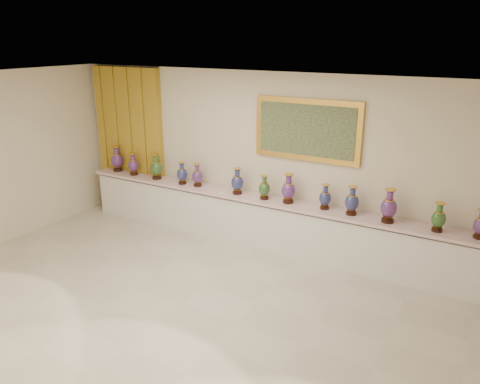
# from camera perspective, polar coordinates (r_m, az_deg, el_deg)

# --- Properties ---
(ground) EXTENTS (8.00, 8.00, 0.00)m
(ground) POSITION_cam_1_polar(r_m,az_deg,el_deg) (6.73, -7.17, -13.40)
(ground) COLOR beige
(ground) RESTS_ON ground
(room) EXTENTS (8.00, 8.00, 8.00)m
(room) POSITION_cam_1_polar(r_m,az_deg,el_deg) (9.35, -10.49, 6.21)
(room) COLOR beige
(room) RESTS_ON ground
(counter) EXTENTS (7.28, 0.48, 0.90)m
(counter) POSITION_cam_1_polar(r_m,az_deg,el_deg) (8.24, 2.21, -3.63)
(counter) COLOR white
(counter) RESTS_ON ground
(vase_0) EXTENTS (0.30, 0.30, 0.52)m
(vase_0) POSITION_cam_1_polar(r_m,az_deg,el_deg) (9.89, -14.76, 3.80)
(vase_0) COLOR black
(vase_0) RESTS_ON counter
(vase_1) EXTENTS (0.26, 0.26, 0.44)m
(vase_1) POSITION_cam_1_polar(r_m,az_deg,el_deg) (9.55, -12.86, 3.22)
(vase_1) COLOR black
(vase_1) RESTS_ON counter
(vase_2) EXTENTS (0.27, 0.27, 0.50)m
(vase_2) POSITION_cam_1_polar(r_m,az_deg,el_deg) (9.17, -10.16, 2.93)
(vase_2) COLOR black
(vase_2) RESTS_ON counter
(vase_3) EXTENTS (0.22, 0.22, 0.42)m
(vase_3) POSITION_cam_1_polar(r_m,az_deg,el_deg) (8.79, -7.07, 2.17)
(vase_3) COLOR black
(vase_3) RESTS_ON counter
(vase_4) EXTENTS (0.24, 0.24, 0.43)m
(vase_4) POSITION_cam_1_polar(r_m,az_deg,el_deg) (8.63, -5.21, 1.94)
(vase_4) COLOR black
(vase_4) RESTS_ON counter
(vase_5) EXTENTS (0.27, 0.27, 0.47)m
(vase_5) POSITION_cam_1_polar(r_m,az_deg,el_deg) (8.17, -0.33, 1.19)
(vase_5) COLOR black
(vase_5) RESTS_ON counter
(vase_6) EXTENTS (0.23, 0.23, 0.42)m
(vase_6) POSITION_cam_1_polar(r_m,az_deg,el_deg) (7.92, 2.99, 0.43)
(vase_6) COLOR black
(vase_6) RESTS_ON counter
(vase_7) EXTENTS (0.23, 0.23, 0.50)m
(vase_7) POSITION_cam_1_polar(r_m,az_deg,el_deg) (7.76, 5.93, 0.25)
(vase_7) COLOR black
(vase_7) RESTS_ON counter
(vase_8) EXTENTS (0.22, 0.22, 0.41)m
(vase_8) POSITION_cam_1_polar(r_m,az_deg,el_deg) (7.58, 10.33, -0.72)
(vase_8) COLOR black
(vase_8) RESTS_ON counter
(vase_9) EXTENTS (0.22, 0.22, 0.46)m
(vase_9) POSITION_cam_1_polar(r_m,az_deg,el_deg) (7.42, 13.49, -1.18)
(vase_9) COLOR black
(vase_9) RESTS_ON counter
(vase_10) EXTENTS (0.31, 0.31, 0.52)m
(vase_10) POSITION_cam_1_polar(r_m,az_deg,el_deg) (7.25, 17.68, -1.80)
(vase_10) COLOR black
(vase_10) RESTS_ON counter
(vase_11) EXTENTS (0.25, 0.25, 0.43)m
(vase_11) POSITION_cam_1_polar(r_m,az_deg,el_deg) (7.17, 23.05, -3.00)
(vase_11) COLOR black
(vase_11) RESTS_ON counter
(vase_12) EXTENTS (0.23, 0.23, 0.42)m
(vase_12) POSITION_cam_1_polar(r_m,az_deg,el_deg) (7.18, 27.26, -3.65)
(vase_12) COLOR black
(vase_12) RESTS_ON counter
(label_card) EXTENTS (0.10, 0.06, 0.00)m
(label_card) POSITION_cam_1_polar(r_m,az_deg,el_deg) (8.29, -2.38, -0.07)
(label_card) COLOR white
(label_card) RESTS_ON counter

